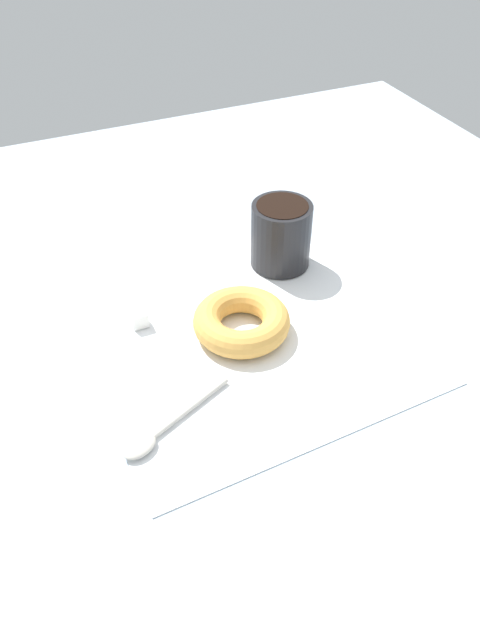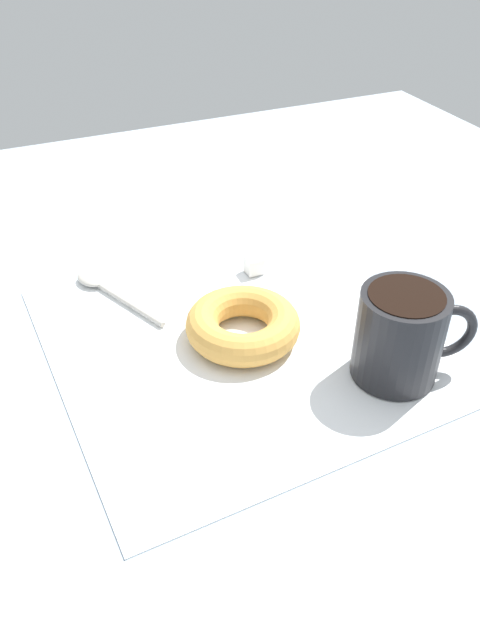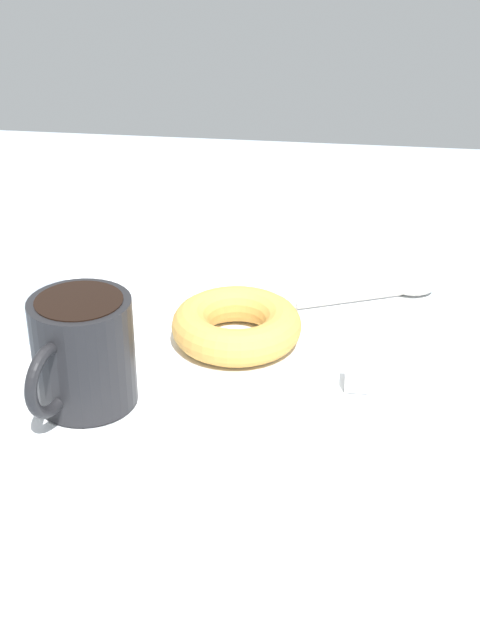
# 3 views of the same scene
# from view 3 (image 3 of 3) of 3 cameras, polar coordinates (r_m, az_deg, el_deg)

# --- Properties ---
(ground_plane) EXTENTS (1.20, 1.20, 0.02)m
(ground_plane) POSITION_cam_3_polar(r_m,az_deg,el_deg) (0.76, -0.34, -2.66)
(ground_plane) COLOR #99A8B7
(napkin) EXTENTS (0.37, 0.37, 0.00)m
(napkin) POSITION_cam_3_polar(r_m,az_deg,el_deg) (0.77, 0.00, -1.41)
(napkin) COLOR white
(napkin) RESTS_ON ground_plane
(coffee_cup) EXTENTS (0.08, 0.11, 0.09)m
(coffee_cup) POSITION_cam_3_polar(r_m,az_deg,el_deg) (0.68, -10.09, -1.96)
(coffee_cup) COLOR black
(coffee_cup) RESTS_ON napkin
(donut) EXTENTS (0.11, 0.11, 0.03)m
(donut) POSITION_cam_3_polar(r_m,az_deg,el_deg) (0.76, -0.39, -0.31)
(donut) COLOR gold
(donut) RESTS_ON napkin
(spoon) EXTENTS (0.13, 0.07, 0.01)m
(spoon) POSITION_cam_3_polar(r_m,az_deg,el_deg) (0.85, 9.99, 1.79)
(spoon) COLOR #B7B2A8
(spoon) RESTS_ON napkin
(sugar_cube) EXTENTS (0.02, 0.02, 0.02)m
(sugar_cube) POSITION_cam_3_polar(r_m,az_deg,el_deg) (0.71, 7.51, -3.63)
(sugar_cube) COLOR white
(sugar_cube) RESTS_ON napkin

